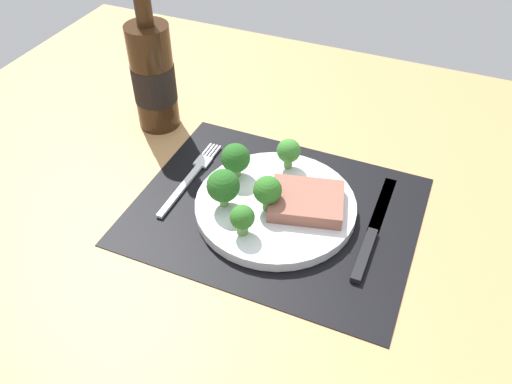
# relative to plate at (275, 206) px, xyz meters

# --- Properties ---
(ground_plane) EXTENTS (1.40, 1.10, 0.03)m
(ground_plane) POSITION_rel_plate_xyz_m (0.00, 0.00, -0.03)
(ground_plane) COLOR tan
(placemat) EXTENTS (0.42, 0.33, 0.00)m
(placemat) POSITION_rel_plate_xyz_m (0.00, 0.00, -0.01)
(placemat) COLOR black
(placemat) RESTS_ON ground_plane
(plate) EXTENTS (0.24, 0.24, 0.02)m
(plate) POSITION_rel_plate_xyz_m (0.00, 0.00, 0.00)
(plate) COLOR silver
(plate) RESTS_ON placemat
(steak) EXTENTS (0.12, 0.11, 0.02)m
(steak) POSITION_rel_plate_xyz_m (0.05, 0.01, 0.02)
(steak) COLOR #8C5647
(steak) RESTS_ON plate
(broccoli_near_steak) EXTENTS (0.05, 0.05, 0.06)m
(broccoli_near_steak) POSITION_rel_plate_xyz_m (-0.07, -0.03, 0.04)
(broccoli_near_steak) COLOR #6B994C
(broccoli_near_steak) RESTS_ON plate
(broccoli_center) EXTENTS (0.04, 0.04, 0.06)m
(broccoli_center) POSITION_rel_plate_xyz_m (-0.01, -0.02, 0.04)
(broccoli_center) COLOR #5B8942
(broccoli_center) RESTS_ON plate
(broccoli_back_left) EXTENTS (0.04, 0.04, 0.05)m
(broccoli_back_left) POSITION_rel_plate_xyz_m (-0.01, 0.08, 0.04)
(broccoli_back_left) COLOR #5B8942
(broccoli_back_left) RESTS_ON plate
(broccoli_front_edge) EXTENTS (0.03, 0.03, 0.05)m
(broccoli_front_edge) POSITION_rel_plate_xyz_m (-0.02, -0.08, 0.04)
(broccoli_front_edge) COLOR #5B8942
(broccoli_front_edge) RESTS_ON plate
(broccoli_near_fork) EXTENTS (0.05, 0.05, 0.06)m
(broccoli_near_fork) POSITION_rel_plate_xyz_m (-0.08, 0.03, 0.04)
(broccoli_near_fork) COLOR #6B994C
(broccoli_near_fork) RESTS_ON plate
(fork) EXTENTS (0.02, 0.19, 0.01)m
(fork) POSITION_rel_plate_xyz_m (-0.15, 0.01, -0.01)
(fork) COLOR silver
(fork) RESTS_ON placemat
(knife) EXTENTS (0.02, 0.23, 0.01)m
(knife) POSITION_rel_plate_xyz_m (0.15, 0.01, -0.00)
(knife) COLOR black
(knife) RESTS_ON placemat
(wine_bottle) EXTENTS (0.08, 0.08, 0.28)m
(wine_bottle) POSITION_rel_plate_xyz_m (-0.28, 0.13, 0.09)
(wine_bottle) COLOR #331E0F
(wine_bottle) RESTS_ON ground_plane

